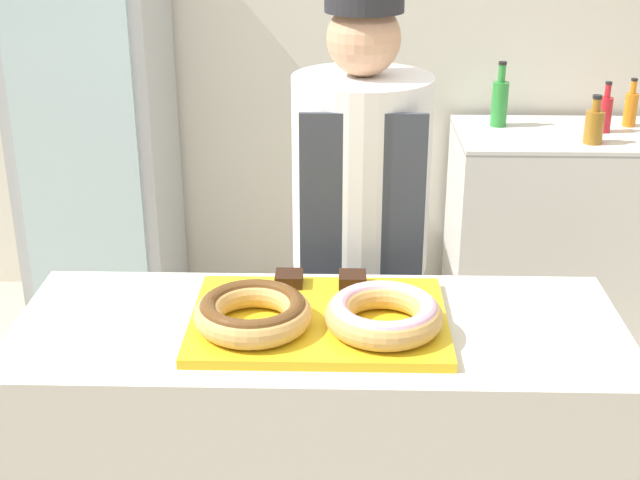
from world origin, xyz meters
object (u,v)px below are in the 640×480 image
object	(u,v)px
brownie_back_right	(352,279)
bottle_orange	(631,108)
bottle_green	(500,101)
bottle_amber	(594,125)
donut_light_glaze	(384,313)
bottle_red	(605,113)
chest_freezer	(553,229)
donut_chocolate_glaze	(253,312)
beverage_fridge	(96,131)
serving_tray	(319,320)
baker_person	(360,247)
brownie_back_left	(289,279)

from	to	relation	value
brownie_back_right	bottle_orange	size ratio (longest dim) A/B	0.34
bottle_green	bottle_amber	size ratio (longest dim) A/B	1.41
donut_light_glaze	bottle_red	bearing A→B (deg)	61.43
chest_freezer	bottle_orange	xyz separation A→B (m)	(0.31, 0.11, 0.52)
donut_chocolate_glaze	beverage_fridge	xyz separation A→B (m)	(-0.85, 1.83, -0.08)
beverage_fridge	bottle_orange	size ratio (longest dim) A/B	8.45
donut_light_glaze	chest_freezer	size ratio (longest dim) A/B	0.31
bottle_amber	bottle_orange	distance (m)	0.35
donut_chocolate_glaze	beverage_fridge	size ratio (longest dim) A/B	0.16
beverage_fridge	bottle_amber	bearing A→B (deg)	-4.07
brownie_back_right	beverage_fridge	bearing A→B (deg)	124.29
donut_chocolate_glaze	bottle_red	size ratio (longest dim) A/B	1.29
serving_tray	donut_chocolate_glaze	size ratio (longest dim) A/B	2.22
baker_person	bottle_orange	xyz separation A→B (m)	(1.19, 1.27, 0.13)
baker_person	bottle_red	size ratio (longest dim) A/B	7.54
bottle_green	bottle_red	world-z (taller)	bottle_green
bottle_green	donut_chocolate_glaze	bearing A→B (deg)	-114.50
donut_chocolate_glaze	baker_person	distance (m)	0.74
donut_chocolate_glaze	beverage_fridge	world-z (taller)	beverage_fridge
bottle_red	serving_tray	bearing A→B (deg)	-122.95
brownie_back_right	bottle_green	bearing A→B (deg)	69.20
chest_freezer	bottle_green	distance (m)	0.61
baker_person	beverage_fridge	distance (m)	1.60
chest_freezer	bottle_amber	distance (m)	0.54
serving_tray	brownie_back_left	world-z (taller)	brownie_back_left
bottle_green	brownie_back_right	bearing A→B (deg)	-110.80
donut_chocolate_glaze	baker_person	size ratio (longest dim) A/B	0.17
bottle_amber	beverage_fridge	bearing A→B (deg)	175.93
chest_freezer	bottle_green	xyz separation A→B (m)	(-0.26, 0.10, 0.55)
donut_light_glaze	brownie_back_left	xyz separation A→B (m)	(-0.23, 0.23, -0.02)
bottle_amber	bottle_orange	world-z (taller)	bottle_orange
donut_light_glaze	baker_person	bearing A→B (deg)	93.66
baker_person	chest_freezer	bearing A→B (deg)	52.78
brownie_back_left	bottle_red	world-z (taller)	bottle_red
brownie_back_right	beverage_fridge	world-z (taller)	beverage_fridge
donut_chocolate_glaze	bottle_green	xyz separation A→B (m)	(0.88, 1.93, 0.03)
brownie_back_right	baker_person	xyz separation A→B (m)	(0.03, 0.44, -0.10)
donut_light_glaze	brownie_back_right	distance (m)	0.24
brownie_back_left	chest_freezer	xyz separation A→B (m)	(1.07, 1.60, -0.49)
donut_light_glaze	brownie_back_left	distance (m)	0.33
donut_chocolate_glaze	serving_tray	bearing A→B (deg)	21.28
bottle_amber	chest_freezer	bearing A→B (deg)	118.19
donut_chocolate_glaze	brownie_back_right	world-z (taller)	donut_chocolate_glaze
brownie_back_right	bottle_amber	xyz separation A→B (m)	(0.99, 1.45, 0.02)
beverage_fridge	bottle_red	bearing A→B (deg)	0.62
serving_tray	baker_person	bearing A→B (deg)	79.91
brownie_back_left	beverage_fridge	world-z (taller)	beverage_fridge
bottle_red	bottle_orange	size ratio (longest dim) A/B	1.03
donut_chocolate_glaze	donut_light_glaze	distance (m)	0.31
baker_person	beverage_fridge	size ratio (longest dim) A/B	0.92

